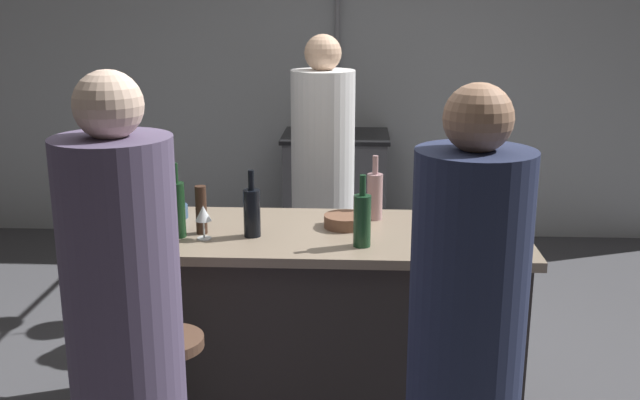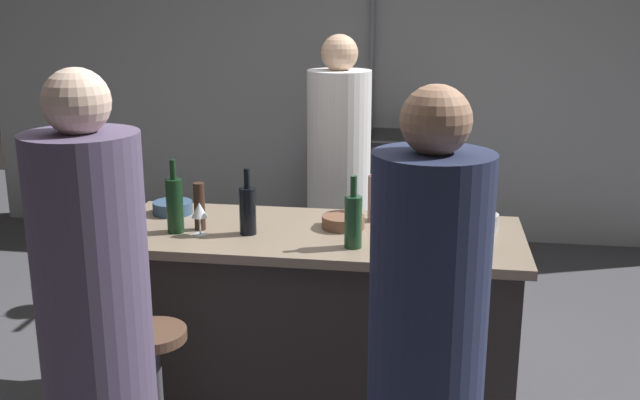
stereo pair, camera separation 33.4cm
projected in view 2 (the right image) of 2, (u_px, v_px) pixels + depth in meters
back_wall at (373, 74)px, 5.84m from camera, size 6.40×0.16×2.60m
kitchen_island at (315, 325)px, 3.34m from camera, size 1.80×0.72×0.90m
stove_range at (366, 192)px, 5.68m from camera, size 0.80×0.64×0.89m
chef at (339, 196)px, 4.24m from camera, size 0.36×0.36×1.69m
guest_left at (98, 350)px, 2.39m from camera, size 0.36×0.36×1.69m
guest_right at (425, 380)px, 2.23m from camera, size 0.35×0.35×1.66m
overhead_pot_rack at (356, 36)px, 4.96m from camera, size 0.59×1.41×2.17m
pepper_mill at (199, 206)px, 3.22m from camera, size 0.05×0.05×0.21m
wine_bottle_green at (353, 220)px, 2.99m from camera, size 0.07×0.07×0.30m
wine_bottle_rose at (376, 197)px, 3.35m from camera, size 0.07×0.07×0.30m
wine_bottle_red at (175, 204)px, 3.18m from camera, size 0.07×0.07×0.32m
wine_bottle_dark at (248, 209)px, 3.16m from camera, size 0.07×0.07×0.29m
wine_glass_near_right_guest at (199, 212)px, 3.14m from camera, size 0.07×0.07×0.15m
wine_glass_near_left_guest at (481, 225)px, 2.95m from camera, size 0.07×0.07×0.15m
mixing_bowl_blue at (173, 208)px, 3.49m from camera, size 0.19×0.19×0.06m
mixing_bowl_steel at (482, 222)px, 3.24m from camera, size 0.14×0.14×0.07m
mixing_bowl_wooden at (343, 222)px, 3.27m from camera, size 0.19×0.19×0.06m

